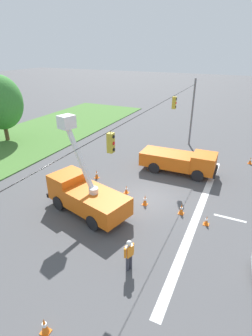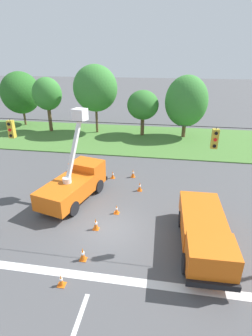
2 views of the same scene
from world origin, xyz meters
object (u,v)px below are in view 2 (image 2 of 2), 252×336
utility_truck_bucket_lift (75,182)px  traffic_cone_near_bucket (117,209)px  traffic_cone_foreground_left (96,224)px  tree_centre (95,88)px  traffic_cone_mid_right (61,280)px  tree_far_west (21,93)px  tree_west (47,94)px  tree_east (143,105)px  utility_truck_support_near (204,232)px  traffic_cone_far_left (83,254)px  traffic_cone_lane_edge_a (113,175)px  traffic_cone_foreground_right (140,186)px  tree_far_east (186,101)px  traffic_cone_centre_line (133,173)px

utility_truck_bucket_lift → traffic_cone_near_bucket: bearing=-23.6°
traffic_cone_foreground_left → traffic_cone_near_bucket: 2.08m
tree_centre → traffic_cone_mid_right: size_ratio=13.48×
tree_far_west → tree_west: 5.55m
tree_centre → utility_truck_bucket_lift: size_ratio=1.34×
tree_east → utility_truck_support_near: 21.49m
tree_east → traffic_cone_foreground_left: 20.18m
utility_truck_bucket_lift → utility_truck_support_near: bearing=-25.3°
tree_far_west → traffic_cone_far_left: (16.59, -24.68, -4.25)m
tree_east → traffic_cone_far_left: size_ratio=7.44×
tree_east → traffic_cone_lane_edge_a: size_ratio=8.68×
traffic_cone_near_bucket → tree_centre: bearing=108.8°
tree_west → tree_east: tree_west is taller
utility_truck_support_near → traffic_cone_foreground_right: utility_truck_support_near is taller
tree_far_west → traffic_cone_near_bucket: tree_far_west is taller
tree_centre → utility_truck_bucket_lift: 17.52m
traffic_cone_foreground_right → traffic_cone_near_bucket: 3.54m
traffic_cone_mid_right → traffic_cone_far_left: traffic_cone_far_left is taller
traffic_cone_near_bucket → traffic_cone_far_left: bearing=-101.3°
traffic_cone_foreground_left → tree_far_west: bearing=126.9°
traffic_cone_lane_edge_a → tree_west: bearing=131.3°
traffic_cone_lane_edge_a → utility_truck_bucket_lift: bearing=-118.0°
tree_centre → traffic_cone_mid_right: bearing=-78.9°
tree_far_west → traffic_cone_mid_right: size_ratio=11.80×
utility_truck_bucket_lift → traffic_cone_mid_right: bearing=-75.8°
tree_centre → utility_truck_support_near: 24.19m
traffic_cone_near_bucket → tree_far_west: bearing=130.9°
tree_east → utility_truck_support_near: bearing=-75.1°
tree_centre → traffic_cone_foreground_right: 17.39m
tree_far_west → traffic_cone_far_left: 30.04m
utility_truck_support_near → traffic_cone_foreground_left: utility_truck_support_near is taller
tree_far_east → traffic_cone_centre_line: size_ratio=9.85×
tree_west → traffic_cone_far_left: size_ratio=9.21×
tree_west → traffic_cone_foreground_left: size_ratio=9.12×
tree_centre → utility_truck_bucket_lift: bearing=-80.3°
tree_west → tree_far_east: tree_far_east is taller
tree_centre → traffic_cone_foreground_left: 21.40m
tree_centre → utility_truck_support_near: (11.47, -20.80, -4.58)m
traffic_cone_foreground_left → traffic_cone_mid_right: bearing=-96.2°
utility_truck_support_near → traffic_cone_foreground_left: bearing=173.2°
tree_far_west → traffic_cone_foreground_left: size_ratio=9.74×
tree_far_west → tree_west: tree_far_west is taller
tree_west → tree_far_east: (17.48, 0.09, -0.45)m
tree_east → tree_west: bearing=-179.4°
tree_west → traffic_cone_foreground_left: bearing=-59.6°
tree_centre → traffic_cone_foreground_left: bearing=-75.3°
traffic_cone_far_left → tree_far_west: bearing=123.9°
traffic_cone_lane_edge_a → utility_truck_support_near: bearing=-49.5°
traffic_cone_mid_right → traffic_cone_far_left: size_ratio=0.83×
utility_truck_bucket_lift → tree_far_west: bearing=127.0°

